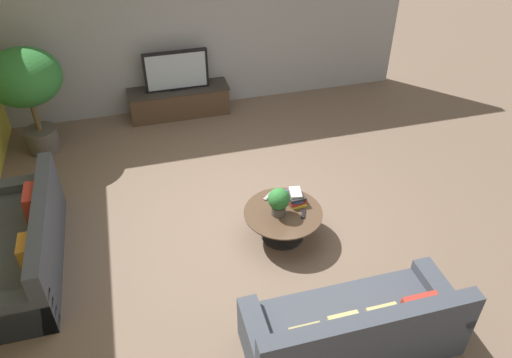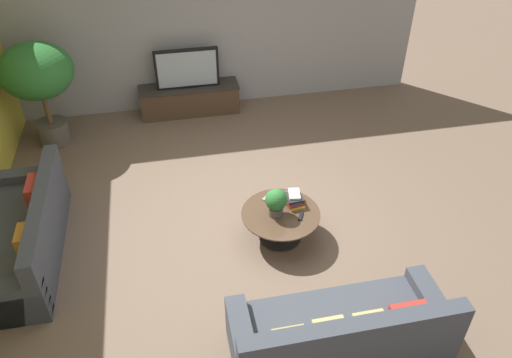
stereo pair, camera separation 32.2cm
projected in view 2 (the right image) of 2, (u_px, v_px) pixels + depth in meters
ground_plane at (242, 217)px, 6.57m from camera, size 24.00×24.00×0.00m
back_wall_stone at (205, 20)px, 8.21m from camera, size 7.40×0.12×3.00m
media_console at (190, 99)px, 8.65m from camera, size 1.70×0.50×0.49m
television at (187, 69)px, 8.31m from camera, size 1.06×0.13×0.67m
coffee_table at (280, 220)px, 6.11m from camera, size 0.96×0.96×0.40m
couch_by_wall at (25, 237)px, 5.87m from camera, size 0.84×2.18×0.84m
couch_near_entry at (341, 334)px, 4.79m from camera, size 2.10×0.84×0.84m
potted_palm_tall at (38, 77)px, 7.33m from camera, size 1.07×1.07×1.65m
potted_plant_tabletop at (276, 202)px, 5.90m from camera, size 0.26×0.26×0.36m
book_stack at (294, 199)px, 6.15m from camera, size 0.24×0.31×0.15m
remote_black at (301, 216)px, 5.98m from camera, size 0.10×0.16×0.02m
remote_silver at (267, 197)px, 6.27m from camera, size 0.15×0.14×0.02m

